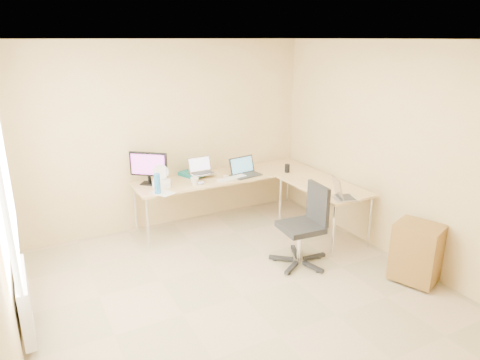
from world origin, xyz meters
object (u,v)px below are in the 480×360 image
desk_return (322,210)px  cabinet (417,252)px  keyboard (232,178)px  water_bottle (157,184)px  laptop_return (346,190)px  mug (195,181)px  monitor (149,168)px  desk_main (227,199)px  laptop_black (246,167)px  laptop_center (202,166)px  desk_fan (160,175)px  office_chair (301,225)px

desk_return → cabinet: 1.48m
keyboard → water_bottle: 1.11m
keyboard → laptop_return: (0.88, -1.35, 0.10)m
mug → water_bottle: 0.56m
cabinet → mug: bearing=105.5°
monitor → water_bottle: monitor is taller
desk_main → mug: (-0.57, -0.20, 0.42)m
monitor → laptop_black: (1.33, -0.28, -0.09)m
desk_return → laptop_black: laptop_black is taller
laptop_center → keyboard: laptop_center is taller
monitor → desk_fan: bearing=3.2°
laptop_center → office_chair: laptop_center is taller
desk_main → laptop_return: 1.84m
keyboard → desk_fan: size_ratio=1.68×
mug → laptop_return: bearing=-43.1°
desk_return → laptop_center: laptop_center is taller
office_chair → cabinet: 1.31m
desk_fan → cabinet: (2.09, -2.51, -0.50)m
monitor → desk_fan: monitor is taller
water_bottle → laptop_return: size_ratio=0.79×
desk_main → desk_fan: size_ratio=9.94×
laptop_black → mug: laptop_black is taller
mug → cabinet: (1.70, -2.27, -0.42)m
monitor → keyboard: (1.08, -0.33, -0.21)m
desk_fan → laptop_return: (1.84, -1.58, -0.02)m
laptop_center → laptop_black: bearing=-21.6°
keyboard → water_bottle: water_bottle is taller
desk_return → keyboard: bearing=140.9°
desk_fan → office_chair: bearing=-29.6°
desk_fan → desk_return: bearing=-4.9°
mug → laptop_return: 1.97m
laptop_black → cabinet: size_ratio=0.63×
laptop_black → desk_fan: size_ratio=1.55×
desk_fan → laptop_return: 2.43m
mug → desk_fan: 0.47m
desk_return → laptop_black: 1.23m
desk_return → keyboard: (-0.99, 0.80, 0.38)m
laptop_return → water_bottle: bearing=77.2°
desk_main → office_chair: bearing=-81.7°
monitor → mug: (0.52, -0.32, -0.17)m
desk_main → laptop_center: size_ratio=7.54×
desk_return → desk_fan: desk_fan is taller
laptop_return → laptop_black: bearing=43.7°
keyboard → laptop_return: 1.61m
laptop_return → desk_return: bearing=8.4°
desk_return → water_bottle: size_ratio=4.86×
water_bottle → office_chair: bearing=-42.7°
desk_return → keyboard: size_ratio=2.90×
laptop_center → mug: bearing=-132.6°
keyboard → laptop_return: size_ratio=1.33×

